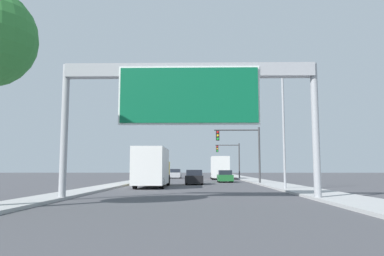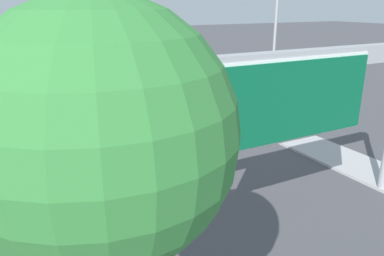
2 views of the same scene
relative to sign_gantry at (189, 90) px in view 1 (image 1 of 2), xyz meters
The scene contains 11 objects.
sidewalk_right 43.20m from the sign_gantry, 79.58° to the left, with size 3.00×120.00×0.15m.
median_strip_left 43.11m from the sign_gantry, 99.76° to the left, with size 2.00×120.00×0.15m.
sign_gantry is the anchor object (origin of this frame).
car_mid_center 19.99m from the sign_gantry, 90.00° to the left, with size 1.78×4.20×1.46m.
car_mid_left 44.26m from the sign_gantry, 94.56° to the left, with size 1.80×4.45×1.54m.
car_far_right 26.22m from the sign_gantry, 82.19° to the left, with size 1.71×4.38×1.41m.
truck_box_primary 37.61m from the sign_gantry, 84.63° to the left, with size 2.50×8.38×3.34m.
truck_box_secondary 14.11m from the sign_gantry, 104.97° to the left, with size 2.43×8.59×3.30m.
traffic_light_near_intersection 20.85m from the sign_gantry, 75.57° to the left, with size 4.80×0.32×5.91m.
traffic_light_mid_block 40.55m from the sign_gantry, 82.21° to the left, with size 3.84×0.32×5.59m.
street_lamp_right 11.19m from the sign_gantry, 54.36° to the left, with size 2.76×0.28×9.11m.
Camera 1 is at (0.54, -1.06, 1.57)m, focal length 35.00 mm.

